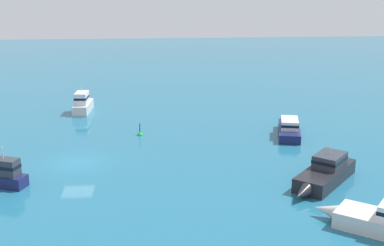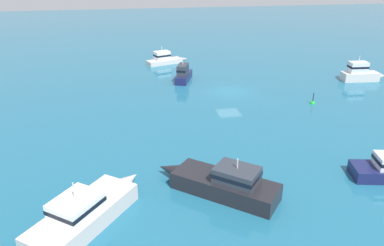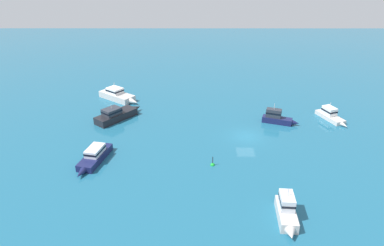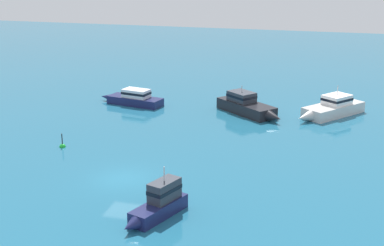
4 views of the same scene
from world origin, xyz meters
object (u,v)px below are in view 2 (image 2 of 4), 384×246
channel_buoy (313,103)px  launch (223,182)px  motor_cruiser (164,59)px  cabin_cruiser (86,211)px  motor_cruiser_1 (361,73)px  powerboat (184,74)px

channel_buoy → launch: bearing=-43.1°
motor_cruiser → launch: size_ratio=0.84×
motor_cruiser → launch: bearing=-110.1°
cabin_cruiser → motor_cruiser_1: bearing=-17.1°
launch → motor_cruiser_1: 30.01m
motor_cruiser → powerboat: 8.47m
powerboat → motor_cruiser: bearing=29.9°
motor_cruiser_1 → cabin_cruiser: bearing=-139.9°
motor_cruiser → motor_cruiser_1: 25.39m
cabin_cruiser → launch: (-1.46, 8.07, 0.03)m
motor_cruiser → motor_cruiser_1: bearing=-48.7°
motor_cruiser → cabin_cruiser: bearing=-123.6°
powerboat → channel_buoy: size_ratio=3.76×
cabin_cruiser → powerboat: 27.04m
cabin_cruiser → motor_cruiser_1: 37.22m
motor_cruiser_1 → channel_buoy: motor_cruiser_1 is taller
cabin_cruiser → channel_buoy: size_ratio=5.40×
launch → channel_buoy: bearing=-93.5°
motor_cruiser → channel_buoy: (18.46, 13.02, -0.66)m
cabin_cruiser → motor_cruiser: bearing=24.1°
powerboat → cabin_cruiser: bearing=179.8°
cabin_cruiser → powerboat: bearing=17.1°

